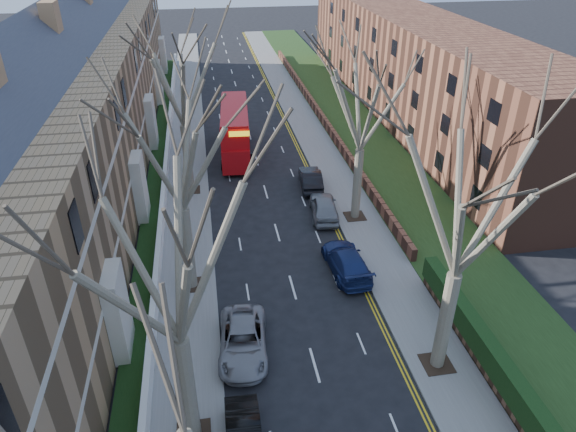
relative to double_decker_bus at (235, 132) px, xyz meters
name	(u,v)px	position (x,y,z in m)	size (l,w,h in m)	color
pavement_left	(187,139)	(-4.35, 4.40, -2.01)	(3.00, 102.00, 0.12)	slate
pavement_right	(310,131)	(7.65, 4.40, -2.01)	(3.00, 102.00, 0.12)	slate
terrace_left	(76,116)	(-12.00, -3.60, 3.46)	(9.70, 78.00, 13.60)	#9C784F
flats_right	(411,66)	(19.11, 8.40, 2.91)	(13.97, 54.00, 10.00)	brown
front_wall_left	(166,170)	(-6.00, -3.60, -1.45)	(0.30, 78.00, 1.00)	white
grass_verge_right	(354,127)	(12.15, 4.40, -1.92)	(6.00, 102.00, 0.06)	#1F3814
tree_left_mid	(166,242)	(-4.05, -28.60, 7.48)	(10.50, 10.50, 14.71)	brown
tree_left_far	(174,136)	(-4.05, -18.60, 7.17)	(10.15, 10.15, 14.22)	brown
tree_left_dist	(178,67)	(-4.05, -6.60, 7.49)	(10.50, 10.50, 14.71)	brown
tree_right_mid	(473,186)	(7.35, -26.60, 7.48)	(10.50, 10.50, 14.71)	brown
tree_right_far	(364,89)	(7.35, -12.60, 7.17)	(10.15, 10.15, 14.22)	brown
double_decker_bus	(235,132)	(0.00, 0.00, 0.00)	(3.10, 10.17, 4.23)	#B90D11
car_left_far	(243,341)	(-1.60, -24.16, -1.38)	(2.29, 4.97, 1.38)	gray
car_right_near	(347,261)	(5.08, -18.60, -1.34)	(2.05, 5.05, 1.46)	navy
car_right_mid	(324,207)	(5.24, -12.02, -1.31)	(1.81, 4.49, 1.53)	gray
car_right_far	(311,179)	(5.23, -7.42, -1.34)	(1.54, 4.43, 1.46)	black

